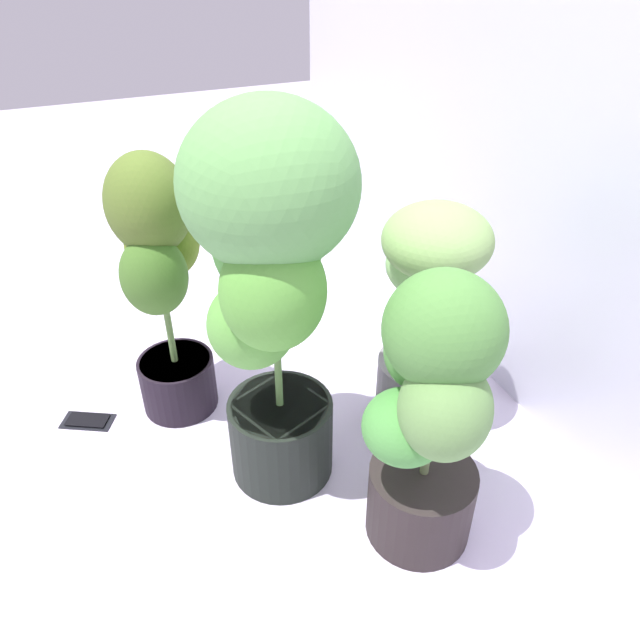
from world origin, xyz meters
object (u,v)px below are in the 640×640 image
object	(u,v)px
potted_plant_front_left	(161,274)
potted_plant_back_center	(428,307)
cell_phone	(88,421)
potted_plant_center	(270,269)
potted_plant_back_right	(430,411)

from	to	relation	value
potted_plant_front_left	potted_plant_back_center	world-z (taller)	potted_plant_front_left
potted_plant_back_center	cell_phone	bearing A→B (deg)	-109.91
potted_plant_back_center	potted_plant_center	xyz separation A→B (m)	(0.04, -0.43, 0.23)
potted_plant_back_right	potted_plant_front_left	xyz separation A→B (m)	(-0.66, -0.41, 0.06)
potted_plant_back_right	potted_plant_center	distance (m)	0.44
potted_plant_back_center	potted_plant_center	bearing A→B (deg)	-84.50
potted_plant_center	cell_phone	world-z (taller)	potted_plant_center
potted_plant_back_right	potted_plant_back_center	size ratio (longest dim) A/B	1.06
potted_plant_back_right	potted_plant_center	size ratio (longest dim) A/B	0.73
potted_plant_back_right	potted_plant_front_left	size ratio (longest dim) A/B	0.91
potted_plant_front_left	potted_plant_back_center	distance (m)	0.70
potted_plant_center	potted_plant_back_right	bearing A→B (deg)	35.66
potted_plant_front_left	potted_plant_center	distance (m)	0.42
potted_plant_back_right	potted_plant_front_left	world-z (taller)	potted_plant_front_left
potted_plant_back_center	potted_plant_front_left	bearing A→B (deg)	-116.08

